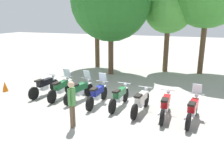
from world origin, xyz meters
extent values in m
plane|color=#9E9B93|center=(0.00, 0.00, 0.00)|extent=(80.00, 80.00, 0.00)
cylinder|color=black|center=(-3.55, 1.07, 0.32)|extent=(0.17, 0.65, 0.64)
cylinder|color=black|center=(-3.71, -0.47, 0.32)|extent=(0.17, 0.65, 0.64)
cube|color=silver|center=(-3.55, 1.07, 0.66)|extent=(0.16, 0.37, 0.04)
cube|color=black|center=(-3.62, 0.35, 0.67)|extent=(0.36, 0.97, 0.30)
cube|color=silver|center=(-3.63, 0.30, 0.40)|extent=(0.26, 0.42, 0.24)
cube|color=black|center=(-3.66, -0.05, 0.86)|extent=(0.28, 0.46, 0.08)
cylinder|color=silver|center=(-3.56, 0.98, 0.64)|extent=(0.07, 0.23, 0.64)
cylinder|color=silver|center=(-3.57, 0.89, 0.97)|extent=(0.62, 0.10, 0.04)
sphere|color=silver|center=(-3.55, 1.02, 0.85)|extent=(0.18, 0.18, 0.16)
cylinder|color=silver|center=(-3.82, 0.02, 0.34)|extent=(0.14, 0.70, 0.07)
cylinder|color=black|center=(-2.59, 0.96, 0.32)|extent=(0.10, 0.64, 0.64)
cylinder|color=black|center=(-2.59, -0.59, 0.32)|extent=(0.10, 0.64, 0.64)
cube|color=silver|center=(-2.59, 0.96, 0.66)|extent=(0.12, 0.36, 0.04)
cube|color=#1E6033|center=(-2.59, 0.23, 0.67)|extent=(0.26, 0.95, 0.30)
cube|color=silver|center=(-2.59, 0.18, 0.40)|extent=(0.22, 0.40, 0.24)
cube|color=black|center=(-2.59, -0.17, 0.86)|extent=(0.24, 0.44, 0.08)
cylinder|color=silver|center=(-2.59, 0.87, 0.64)|extent=(0.05, 0.23, 0.64)
cylinder|color=silver|center=(-2.59, 0.78, 0.97)|extent=(0.62, 0.04, 0.04)
sphere|color=silver|center=(-2.59, 0.91, 0.85)|extent=(0.16, 0.16, 0.16)
cylinder|color=silver|center=(-2.75, -0.12, 0.34)|extent=(0.07, 0.70, 0.07)
cube|color=silver|center=(-2.59, 0.84, 1.17)|extent=(0.36, 0.13, 0.39)
cylinder|color=black|center=(-1.42, 0.94, 0.32)|extent=(0.21, 0.65, 0.64)
cylinder|color=black|center=(-1.69, -0.59, 0.32)|extent=(0.21, 0.65, 0.64)
cube|color=silver|center=(-1.42, 0.94, 0.66)|extent=(0.18, 0.38, 0.04)
cube|color=#1E6033|center=(-1.55, 0.22, 0.67)|extent=(0.42, 0.98, 0.30)
cube|color=silver|center=(-1.55, 0.17, 0.40)|extent=(0.29, 0.43, 0.24)
cube|color=black|center=(-1.62, -0.17, 0.86)|extent=(0.31, 0.48, 0.08)
cylinder|color=silver|center=(-1.43, 0.85, 0.64)|extent=(0.09, 0.23, 0.64)
cylinder|color=silver|center=(-1.45, 0.76, 0.97)|extent=(0.62, 0.15, 0.04)
sphere|color=silver|center=(-1.43, 0.89, 0.85)|extent=(0.19, 0.19, 0.16)
cylinder|color=silver|center=(-1.77, -0.09, 0.34)|extent=(0.19, 0.70, 0.07)
cube|color=silver|center=(-1.44, 0.82, 1.17)|extent=(0.38, 0.19, 0.39)
cylinder|color=black|center=(-0.51, 0.73, 0.32)|extent=(0.11, 0.64, 0.64)
cylinder|color=black|center=(-0.53, -0.82, 0.32)|extent=(0.11, 0.64, 0.64)
cube|color=silver|center=(-0.51, 0.73, 0.66)|extent=(0.13, 0.36, 0.04)
cube|color=navy|center=(-0.52, 0.00, 0.67)|extent=(0.27, 0.95, 0.30)
cube|color=silver|center=(-0.52, -0.05, 0.40)|extent=(0.23, 0.40, 0.24)
cube|color=black|center=(-0.52, -0.40, 0.86)|extent=(0.25, 0.44, 0.08)
cylinder|color=silver|center=(-0.51, 0.64, 0.64)|extent=(0.05, 0.23, 0.64)
cylinder|color=silver|center=(-0.51, 0.55, 0.97)|extent=(0.62, 0.05, 0.04)
sphere|color=silver|center=(-0.51, 0.68, 0.85)|extent=(0.16, 0.16, 0.16)
cylinder|color=silver|center=(-0.68, -0.34, 0.34)|extent=(0.08, 0.70, 0.07)
cube|color=silver|center=(-0.51, 0.61, 1.17)|extent=(0.36, 0.14, 0.39)
cylinder|color=black|center=(0.57, 0.80, 0.32)|extent=(0.14, 0.64, 0.64)
cylinder|color=black|center=(0.47, -0.74, 0.32)|extent=(0.14, 0.64, 0.64)
cube|color=silver|center=(0.57, 0.80, 0.66)|extent=(0.14, 0.37, 0.04)
cube|color=#1E6033|center=(0.52, 0.08, 0.67)|extent=(0.32, 0.96, 0.30)
cube|color=silver|center=(0.52, 0.03, 0.40)|extent=(0.24, 0.41, 0.24)
cube|color=black|center=(0.50, -0.32, 0.86)|extent=(0.27, 0.45, 0.08)
cylinder|color=silver|center=(0.56, 0.71, 0.64)|extent=(0.06, 0.23, 0.64)
cylinder|color=silver|center=(0.56, 0.62, 0.97)|extent=(0.62, 0.07, 0.04)
sphere|color=silver|center=(0.56, 0.75, 0.85)|extent=(0.17, 0.17, 0.16)
cylinder|color=silver|center=(0.34, -0.26, 0.34)|extent=(0.11, 0.70, 0.07)
cylinder|color=black|center=(1.62, 0.52, 0.32)|extent=(0.16, 0.65, 0.64)
cylinder|color=black|center=(1.49, -1.02, 0.32)|extent=(0.16, 0.65, 0.64)
cube|color=silver|center=(1.62, 0.52, 0.66)|extent=(0.15, 0.37, 0.04)
cube|color=silver|center=(1.56, -0.20, 0.67)|extent=(0.34, 0.97, 0.30)
cube|color=silver|center=(1.55, -0.25, 0.40)|extent=(0.25, 0.42, 0.24)
cube|color=black|center=(1.52, -0.60, 0.86)|extent=(0.28, 0.46, 0.08)
cylinder|color=silver|center=(1.61, 0.43, 0.64)|extent=(0.07, 0.23, 0.64)
cylinder|color=silver|center=(1.61, 0.34, 0.97)|extent=(0.62, 0.09, 0.04)
sphere|color=silver|center=(1.62, 0.47, 0.85)|extent=(0.17, 0.17, 0.16)
cylinder|color=silver|center=(1.37, -0.53, 0.34)|extent=(0.13, 0.70, 0.07)
cylinder|color=black|center=(2.60, 0.40, 0.32)|extent=(0.10, 0.64, 0.64)
cylinder|color=black|center=(2.59, -1.15, 0.32)|extent=(0.10, 0.64, 0.64)
cube|color=silver|center=(2.60, 0.40, 0.66)|extent=(0.12, 0.36, 0.04)
cube|color=red|center=(2.59, -0.32, 0.67)|extent=(0.27, 0.95, 0.30)
cube|color=silver|center=(2.59, -0.37, 0.40)|extent=(0.22, 0.40, 0.24)
cube|color=black|center=(2.59, -0.72, 0.86)|extent=(0.24, 0.44, 0.08)
cylinder|color=silver|center=(2.60, 0.31, 0.64)|extent=(0.05, 0.23, 0.64)
cylinder|color=silver|center=(2.59, 0.22, 0.97)|extent=(0.62, 0.04, 0.04)
sphere|color=silver|center=(2.60, 0.35, 0.85)|extent=(0.16, 0.16, 0.16)
cylinder|color=silver|center=(2.43, -0.67, 0.34)|extent=(0.07, 0.70, 0.07)
cylinder|color=black|center=(3.74, 0.30, 0.32)|extent=(0.19, 0.65, 0.64)
cylinder|color=black|center=(3.52, -1.23, 0.32)|extent=(0.19, 0.65, 0.64)
cube|color=silver|center=(3.74, 0.30, 0.66)|extent=(0.17, 0.37, 0.04)
cube|color=red|center=(3.63, -0.42, 0.67)|extent=(0.39, 0.98, 0.30)
cube|color=silver|center=(3.63, -0.47, 0.40)|extent=(0.27, 0.43, 0.24)
cube|color=black|center=(3.58, -0.81, 0.86)|extent=(0.30, 0.47, 0.08)
cylinder|color=silver|center=(3.72, 0.21, 0.64)|extent=(0.08, 0.23, 0.64)
cylinder|color=silver|center=(3.71, 0.12, 0.97)|extent=(0.62, 0.12, 0.04)
sphere|color=silver|center=(3.73, 0.25, 0.85)|extent=(0.18, 0.18, 0.16)
cylinder|color=silver|center=(3.43, -0.74, 0.34)|extent=(0.17, 0.70, 0.07)
cube|color=silver|center=(3.72, 0.18, 1.17)|extent=(0.38, 0.18, 0.39)
cylinder|color=brown|center=(-0.47, -2.49, 0.42)|extent=(0.11, 0.11, 0.85)
cylinder|color=brown|center=(-0.47, -2.32, 0.42)|extent=(0.11, 0.11, 0.85)
cube|color=#4C8C47|center=(-0.47, -2.41, 1.17)|extent=(0.21, 0.23, 0.64)
cylinder|color=#4C8C47|center=(-0.47, -2.57, 1.18)|extent=(0.08, 0.08, 0.61)
cylinder|color=#4C8C47|center=(-0.46, -2.25, 1.18)|extent=(0.08, 0.08, 0.61)
sphere|color=#DBAD89|center=(-0.47, -2.41, 1.63)|extent=(0.24, 0.24, 0.23)
cylinder|color=brown|center=(-3.91, 7.77, 1.98)|extent=(0.36, 0.36, 3.96)
cylinder|color=brown|center=(-2.03, 5.84, 1.53)|extent=(0.36, 0.36, 3.05)
sphere|color=#236623|center=(-2.03, 5.84, 4.89)|extent=(5.25, 5.25, 5.25)
cylinder|color=brown|center=(1.45, 7.98, 1.63)|extent=(0.36, 0.36, 3.25)
sphere|color=#4C9E3D|center=(1.45, 7.98, 4.44)|extent=(3.39, 3.39, 3.39)
cylinder|color=brown|center=(3.88, 8.10, 1.94)|extent=(0.36, 0.36, 3.88)
cone|color=orange|center=(-6.05, 0.10, 0.28)|extent=(0.32, 0.32, 0.55)
camera|label=1|loc=(3.58, -9.29, 3.93)|focal=37.47mm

